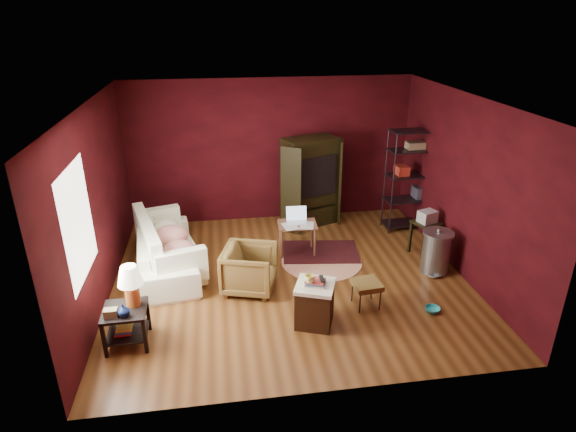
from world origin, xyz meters
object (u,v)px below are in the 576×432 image
(laptop_desk, at_px, (297,226))
(tv_armoire, at_px, (310,180))
(armchair, at_px, (250,267))
(hamper, at_px, (315,303))
(sofa, at_px, (166,245))
(side_table, at_px, (128,298))
(wire_shelving, at_px, (413,176))

(laptop_desk, xyz_separation_m, tv_armoire, (0.46, 1.21, 0.40))
(armchair, relative_size, laptop_desk, 0.94)
(tv_armoire, bearing_deg, hamper, -120.15)
(armchair, relative_size, tv_armoire, 0.44)
(laptop_desk, bearing_deg, armchair, -126.70)
(armchair, xyz_separation_m, tv_armoire, (1.37, 2.29, 0.52))
(sofa, bearing_deg, side_table, 163.20)
(side_table, bearing_deg, tv_armoire, 48.01)
(sofa, relative_size, armchair, 2.88)
(hamper, relative_size, laptop_desk, 0.86)
(hamper, distance_m, wire_shelving, 3.79)
(hamper, bearing_deg, armchair, 128.60)
(laptop_desk, distance_m, wire_shelving, 2.50)
(sofa, height_order, wire_shelving, wire_shelving)
(armchair, height_order, laptop_desk, laptop_desk)
(side_table, relative_size, wire_shelving, 0.55)
(hamper, height_order, laptop_desk, laptop_desk)
(hamper, height_order, wire_shelving, wire_shelving)
(armchair, height_order, hamper, armchair)
(sofa, height_order, tv_armoire, tv_armoire)
(hamper, xyz_separation_m, laptop_desk, (0.11, 2.08, 0.19))
(tv_armoire, bearing_deg, armchair, -141.20)
(side_table, xyz_separation_m, wire_shelving, (4.83, 2.81, 0.43))
(side_table, distance_m, wire_shelving, 5.60)
(armchair, height_order, side_table, side_table)
(sofa, distance_m, wire_shelving, 4.67)
(wire_shelving, bearing_deg, side_table, -152.55)
(side_table, height_order, wire_shelving, wire_shelving)
(side_table, bearing_deg, armchair, 32.25)
(side_table, relative_size, laptop_desk, 1.30)
(hamper, relative_size, tv_armoire, 0.40)
(wire_shelving, bearing_deg, laptop_desk, -165.45)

